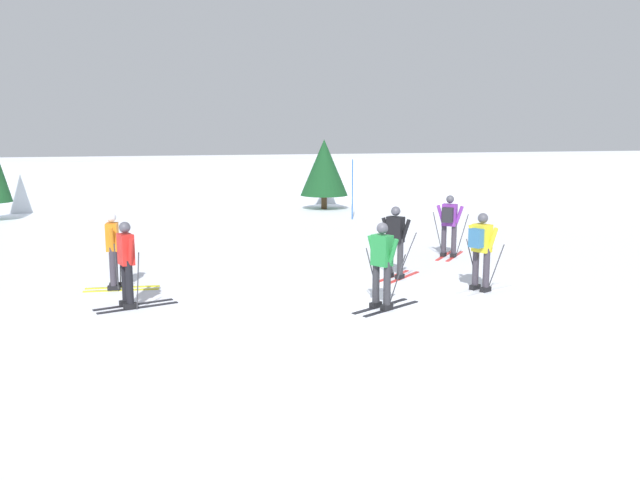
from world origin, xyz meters
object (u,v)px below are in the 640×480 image
skier_orange (113,248)px  conifer_far_right (324,168)px  skier_black (395,240)px  skier_purple (449,223)px  skier_green (382,263)px  skier_red (127,262)px  skier_yellow (481,248)px  trail_marker_pole (352,190)px

skier_orange → conifer_far_right: size_ratio=0.56×
skier_black → conifer_far_right: size_ratio=0.56×
skier_purple → conifer_far_right: bearing=90.2°
skier_orange → skier_black: 6.35m
skier_green → skier_black: same height
skier_purple → skier_orange: size_ratio=1.00×
skier_purple → skier_red: same height
skier_green → skier_black: (1.30, 2.46, -0.00)m
skier_black → skier_yellow: bearing=-53.0°
skier_green → skier_red: 4.97m
skier_black → trail_marker_pole: size_ratio=0.74×
skier_purple → conifer_far_right: (-0.03, 11.84, 0.87)m
skier_red → trail_marker_pole: trail_marker_pole is taller
skier_green → conifer_far_right: size_ratio=0.56×
conifer_far_right → skier_orange: bearing=-123.4°
skier_green → conifer_far_right: 16.81m
conifer_far_right → trail_marker_pole: bearing=-89.0°
skier_purple → trail_marker_pole: 8.21m
skier_green → trail_marker_pole: (3.77, 12.74, 0.25)m
skier_black → trail_marker_pole: (2.47, 10.28, 0.25)m
skier_orange → conifer_far_right: (8.72, 13.20, 0.91)m
skier_orange → skier_yellow: bearing=-17.5°
skier_orange → skier_green: bearing=-32.3°
skier_orange → skier_black: same height
skier_purple → skier_black: bearing=-139.7°
skier_yellow → conifer_far_right: bearing=85.9°
trail_marker_pole → skier_green: bearing=-106.5°
skier_green → skier_yellow: (2.58, 0.77, 0.04)m
skier_orange → conifer_far_right: bearing=56.6°
skier_red → skier_yellow: size_ratio=1.00×
skier_red → conifer_far_right: bearing=60.4°
skier_orange → conifer_far_right: conifer_far_right is taller
skier_black → conifer_far_right: 14.14m
skier_orange → skier_purple: bearing=8.9°
trail_marker_pole → skier_red: bearing=-127.1°
skier_green → skier_red: size_ratio=1.00×
skier_black → skier_yellow: 2.12m
skier_green → skier_orange: bearing=147.7°
skier_green → skier_black: 2.78m
skier_orange → conifer_far_right: 15.85m
skier_red → skier_yellow: bearing=-5.7°
skier_red → conifer_far_right: 17.12m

